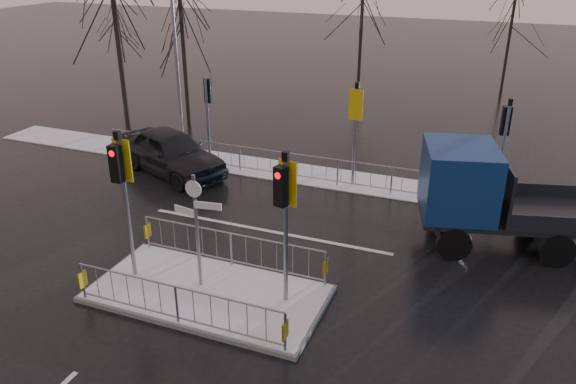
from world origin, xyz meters
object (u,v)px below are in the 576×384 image
at_px(traffic_island, 207,282).
at_px(flatbed_truck, 490,194).
at_px(street_lamp_left, 177,44).
at_px(car_far_lane, 172,152).

height_order(traffic_island, flatbed_truck, traffic_island).
relative_size(flatbed_truck, street_lamp_left, 0.84).
bearing_deg(traffic_island, flatbed_truck, 40.64).
distance_m(car_far_lane, flatbed_truck, 11.82).
xyz_separation_m(traffic_island, car_far_lane, (-5.36, 6.89, 0.47)).
bearing_deg(flatbed_truck, traffic_island, -139.36).
relative_size(traffic_island, car_far_lane, 1.19).
xyz_separation_m(traffic_island, street_lamp_left, (-6.42, 9.49, 4.10)).
height_order(flatbed_truck, street_lamp_left, street_lamp_left).
height_order(car_far_lane, flatbed_truck, flatbed_truck).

